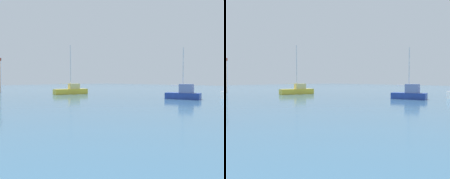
# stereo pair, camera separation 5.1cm
# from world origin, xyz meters

# --- Properties ---
(water) EXTENTS (160.00, 160.00, 0.00)m
(water) POSITION_xyz_m (15.00, 20.00, 0.00)
(water) COLOR #38607F
(water) RESTS_ON ground
(sailboat_yellow_mid_harbor) EXTENTS (5.72, 2.67, 8.00)m
(sailboat_yellow_mid_harbor) POSITION_xyz_m (25.32, 31.79, 0.63)
(sailboat_yellow_mid_harbor) COLOR gold
(sailboat_yellow_mid_harbor) RESTS_ON water
(sailboat_blue_near_pier) EXTENTS (2.60, 4.42, 6.34)m
(sailboat_blue_near_pier) POSITION_xyz_m (29.32, 13.47, 0.71)
(sailboat_blue_near_pier) COLOR #233D93
(sailboat_blue_near_pier) RESTS_ON water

